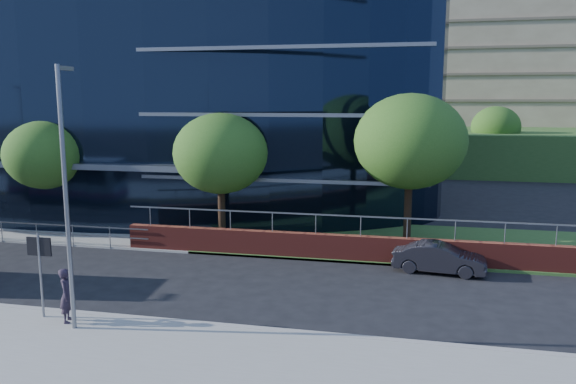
% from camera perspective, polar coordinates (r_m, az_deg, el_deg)
% --- Properties ---
extents(far_forecourt, '(50.00, 8.00, 0.10)m').
position_cam_1_polar(far_forecourt, '(36.21, -25.49, -2.83)').
color(far_forecourt, gray).
rests_on(far_forecourt, ground).
extents(glass_office, '(44.00, 23.10, 16.00)m').
position_cam_1_polar(glass_office, '(42.71, -15.92, 10.19)').
color(glass_office, black).
rests_on(glass_office, ground).
extents(retaining_wall, '(34.00, 0.40, 2.11)m').
position_cam_1_polar(retaining_wall, '(25.38, 21.04, -6.17)').
color(retaining_wall, maroon).
rests_on(retaining_wall, ground).
extents(apartment_block, '(60.00, 42.00, 30.00)m').
position_cam_1_polar(apartment_block, '(75.93, 24.93, 11.54)').
color(apartment_block, '#2D511E').
rests_on(apartment_block, ground).
extents(street_sign, '(0.85, 0.09, 2.80)m').
position_cam_1_polar(street_sign, '(19.77, -23.91, -6.08)').
color(street_sign, slate).
rests_on(street_sign, pavement_near).
extents(tree_far_b, '(4.29, 4.29, 6.05)m').
position_cam_1_polar(tree_far_b, '(32.63, -23.43, 3.46)').
color(tree_far_b, black).
rests_on(tree_far_b, ground).
extents(tree_far_c, '(4.62, 4.62, 6.51)m').
position_cam_1_polar(tree_far_c, '(27.53, -6.87, 3.89)').
color(tree_far_c, black).
rests_on(tree_far_c, ground).
extents(tree_far_d, '(5.28, 5.28, 7.44)m').
position_cam_1_polar(tree_far_d, '(26.97, 12.30, 5.02)').
color(tree_far_d, black).
rests_on(tree_far_d, ground).
extents(tree_dist_e, '(4.62, 4.62, 6.51)m').
position_cam_1_polar(tree_dist_e, '(57.52, 20.36, 6.22)').
color(tree_dist_e, black).
rests_on(tree_dist_e, ground).
extents(streetlight_east, '(0.15, 0.77, 8.00)m').
position_cam_1_polar(streetlight_east, '(17.98, -21.62, 0.07)').
color(streetlight_east, slate).
rests_on(streetlight_east, pavement_near).
extents(parked_car, '(3.92, 1.77, 1.25)m').
position_cam_1_polar(parked_car, '(24.33, 15.12, -6.49)').
color(parked_car, black).
rests_on(parked_car, ground).
extents(pedestrian, '(0.61, 0.74, 1.75)m').
position_cam_1_polar(pedestrian, '(19.36, -21.56, -9.72)').
color(pedestrian, black).
rests_on(pedestrian, pavement_near).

